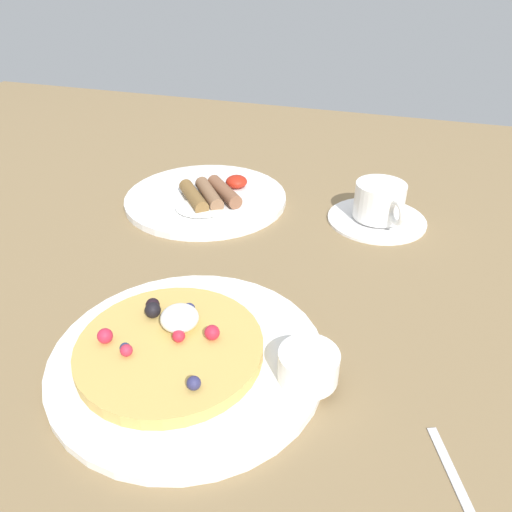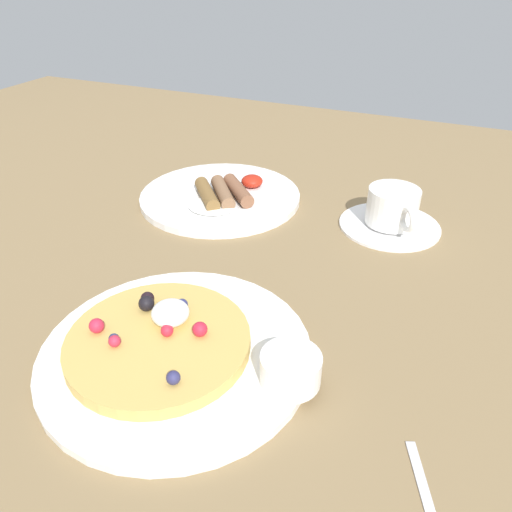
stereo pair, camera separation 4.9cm
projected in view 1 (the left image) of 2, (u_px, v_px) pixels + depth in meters
ground_plane at (225, 290)px, 0.63m from camera, size 2.07×1.57×0.03m
pancake_plate at (188, 357)px, 0.50m from camera, size 0.28×0.28×0.01m
pancake_with_berries at (173, 346)px, 0.49m from camera, size 0.19×0.19×0.04m
syrup_ramekin at (308, 365)px, 0.46m from camera, size 0.06×0.06×0.03m
breakfast_plate at (206, 198)px, 0.81m from camera, size 0.26×0.26×0.01m
fried_breakfast at (211, 195)px, 0.78m from camera, size 0.12×0.15×0.02m
coffee_saucer at (377, 218)px, 0.75m from camera, size 0.15×0.15×0.01m
coffee_cup at (380, 200)px, 0.73m from camera, size 0.08×0.09×0.05m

